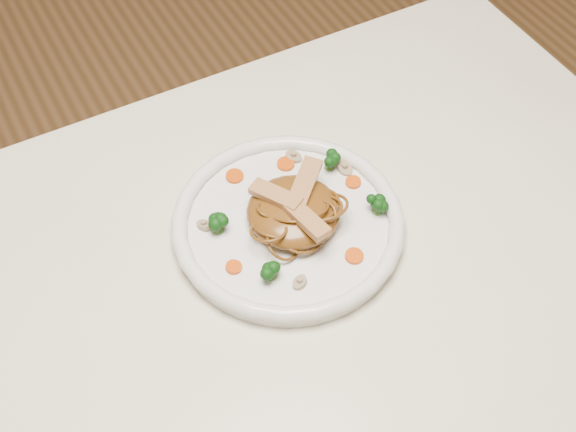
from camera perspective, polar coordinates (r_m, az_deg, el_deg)
name	(u,v)px	position (r m, az deg, el deg)	size (l,w,h in m)	color
table	(259,360)	(0.96, -2.18, -10.63)	(1.20, 0.80, 0.75)	beige
plate	(288,227)	(0.94, 0.00, -0.83)	(0.28, 0.28, 0.02)	white
noodle_mound	(294,212)	(0.93, 0.42, 0.33)	(0.11, 0.11, 0.04)	brown
chicken_a	(305,182)	(0.93, 1.29, 2.56)	(0.07, 0.02, 0.01)	tan
chicken_b	(276,196)	(0.91, -0.91, 1.53)	(0.07, 0.02, 0.01)	tan
chicken_c	(306,219)	(0.89, 1.33, -0.20)	(0.07, 0.02, 0.01)	tan
broccoli_0	(330,159)	(0.98, 3.12, 4.26)	(0.03, 0.03, 0.03)	#0D3D0C
broccoli_1	(217,223)	(0.92, -5.28, -0.52)	(0.03, 0.03, 0.03)	#0D3D0C
broccoli_2	(271,268)	(0.88, -1.31, -3.92)	(0.03, 0.03, 0.03)	#0D3D0C
broccoli_3	(378,203)	(0.94, 6.74, 0.94)	(0.03, 0.03, 0.03)	#0D3D0C
carrot_0	(286,164)	(0.99, -0.17, 3.89)	(0.02, 0.02, 0.01)	#E25508
carrot_1	(234,267)	(0.90, -4.06, -3.82)	(0.02, 0.02, 0.01)	#E25508
carrot_2	(353,182)	(0.98, 4.87, 2.52)	(0.02, 0.02, 0.01)	#E25508
carrot_3	(235,176)	(0.98, -3.99, 2.98)	(0.02, 0.02, 0.01)	#E25508
carrot_4	(354,256)	(0.91, 4.95, -2.99)	(0.02, 0.02, 0.01)	#E25508
mushroom_0	(300,283)	(0.88, 0.88, -4.97)	(0.02, 0.02, 0.01)	tan
mushroom_1	(345,168)	(0.99, 4.23, 3.57)	(0.03, 0.03, 0.01)	tan
mushroom_2	(204,225)	(0.93, -6.26, -0.69)	(0.02, 0.02, 0.01)	tan
mushroom_3	(294,157)	(1.00, 0.42, 4.43)	(0.02, 0.02, 0.01)	tan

